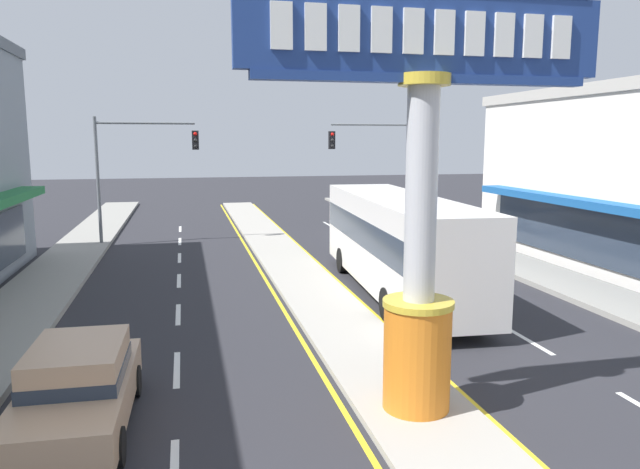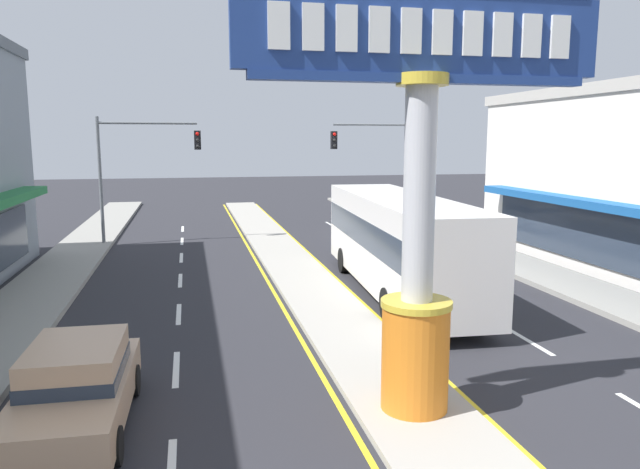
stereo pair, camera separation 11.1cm
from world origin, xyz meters
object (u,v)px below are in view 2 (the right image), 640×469
(traffic_light_left_side, at_px, (138,158))
(bus_near_right_lane, at_px, (398,239))
(traffic_light_right_side, at_px, (385,156))
(district_sign, at_px, (419,205))
(sedan_near_left_lane, at_px, (76,386))
(suv_far_right_lane, at_px, (378,216))

(traffic_light_left_side, bearing_deg, bus_near_right_lane, -52.15)
(traffic_light_right_side, bearing_deg, district_sign, -106.99)
(sedan_near_left_lane, bearing_deg, district_sign, -7.30)
(district_sign, bearing_deg, traffic_light_right_side, 73.01)
(traffic_light_left_side, bearing_deg, district_sign, -72.65)
(traffic_light_left_side, bearing_deg, suv_far_right_lane, 3.09)
(district_sign, bearing_deg, bus_near_right_lane, 72.24)
(traffic_light_right_side, bearing_deg, bus_near_right_lane, -106.43)
(bus_near_right_lane, distance_m, suv_far_right_lane, 12.83)
(district_sign, xyz_separation_m, sedan_near_left_lane, (-6.05, 0.77, -3.16))
(suv_far_right_lane, bearing_deg, traffic_light_left_side, -176.91)
(district_sign, distance_m, suv_far_right_lane, 22.01)
(suv_far_right_lane, bearing_deg, sedan_near_left_lane, -120.95)
(bus_near_right_lane, bearing_deg, traffic_light_right_side, 73.57)
(traffic_light_left_side, relative_size, suv_far_right_lane, 1.34)
(suv_far_right_lane, bearing_deg, district_sign, -106.11)
(district_sign, height_order, traffic_light_right_side, district_sign)
(suv_far_right_lane, xyz_separation_m, sedan_near_left_lane, (-12.10, -20.18, -0.20))
(traffic_light_left_side, bearing_deg, traffic_light_right_side, 2.06)
(suv_far_right_lane, height_order, sedan_near_left_lane, suv_far_right_lane)
(traffic_light_right_side, relative_size, suv_far_right_lane, 1.34)
(district_sign, relative_size, traffic_light_right_side, 1.22)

